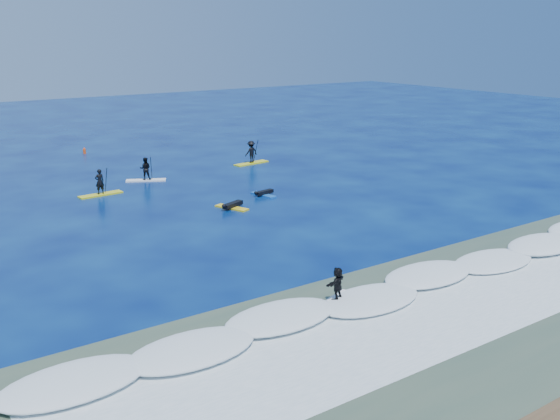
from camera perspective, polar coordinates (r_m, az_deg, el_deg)
ground at (r=35.67m, az=0.35°, el=-1.58°), size 160.00×160.00×0.00m
shallow_water at (r=26.20m, az=18.34°, el=-9.11°), size 90.00×13.00×0.01m
breaking_wave at (r=28.53m, az=11.97°, el=-6.54°), size 40.00×6.00×0.30m
whitewater at (r=26.75m, az=16.64°, el=-8.45°), size 34.00×5.00×0.02m
sup_paddler_left at (r=44.24m, az=-16.13°, el=2.13°), size 3.04×0.97×2.10m
sup_paddler_center at (r=47.71m, az=-12.20°, el=3.52°), size 2.95×1.97×2.06m
sup_paddler_right at (r=52.88m, az=-2.65°, el=5.19°), size 3.30×1.23×2.26m
prone_paddler_near at (r=39.52m, az=-4.42°, el=0.38°), size 1.79×2.37×0.48m
prone_paddler_far at (r=42.57m, az=-1.52°, el=1.53°), size 1.63×2.10×0.43m
wave_surfer at (r=25.62m, az=5.27°, el=-6.89°), size 2.09×1.27×1.47m
marker_buoy at (r=60.13m, az=-17.45°, el=5.19°), size 0.27×0.27×0.64m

